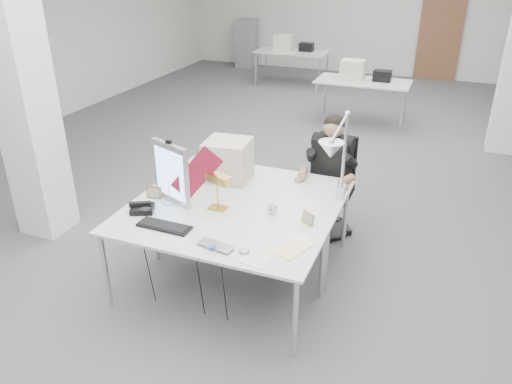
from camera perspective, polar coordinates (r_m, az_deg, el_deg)
room_shell at (r=6.12m, az=6.33°, el=15.38°), size 10.04×14.04×3.24m
desk_main at (r=4.13m, az=-4.88°, el=-4.20°), size 1.80×0.90×0.02m
desk_second at (r=4.85m, az=-0.23°, el=0.77°), size 1.80×0.90×0.02m
bg_desk_a at (r=9.03m, az=12.15°, el=12.24°), size 1.60×0.80×0.02m
bg_desk_b at (r=11.59m, az=4.14°, el=15.71°), size 1.60×0.80×0.02m
filing_cabinet at (r=13.53m, az=-1.07°, el=16.65°), size 0.45×0.55×1.20m
office_chair at (r=5.36m, az=8.51°, el=0.30°), size 0.57×0.57×1.02m
seated_person at (r=5.16m, az=8.66°, el=3.97°), size 0.58×0.68×0.93m
monitor at (r=4.47m, az=-9.67°, el=2.15°), size 0.43×0.21×0.55m
pennant at (r=4.29m, az=-6.81°, el=2.13°), size 0.47×0.13×0.51m
keyboard at (r=4.17m, az=-10.43°, el=-3.88°), size 0.46×0.16×0.02m
laptop at (r=3.82m, az=-4.97°, el=-6.45°), size 0.32×0.24×0.02m
mouse at (r=3.77m, az=-1.38°, el=-6.78°), size 0.10×0.08×0.04m
bankers_lamp at (r=4.32m, az=-4.43°, el=0.14°), size 0.34×0.22×0.35m
desk_phone at (r=4.45m, az=-12.85°, el=-1.89°), size 0.25×0.24×0.05m
picture_frame_left at (r=4.65m, az=-11.59°, el=-0.03°), size 0.15×0.05×0.11m
picture_frame_right at (r=4.16m, az=5.97°, el=-2.99°), size 0.13×0.10×0.10m
desk_clock at (r=4.28m, az=1.82°, el=-1.93°), size 0.09×0.04×0.09m
paper_stack_a at (r=3.75m, az=0.37°, el=-7.25°), size 0.26×0.33×0.01m
paper_stack_b at (r=3.82m, az=3.98°, el=-6.54°), size 0.26×0.31×0.01m
paper_stack_c at (r=3.93m, az=5.22°, el=-5.64°), size 0.26×0.25×0.01m
beige_monitor at (r=4.90m, az=-3.23°, el=3.69°), size 0.45×0.43×0.40m
architect_lamp at (r=4.25m, az=9.29°, el=2.82°), size 0.30×0.66×0.81m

